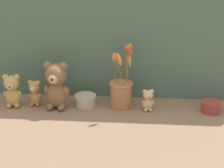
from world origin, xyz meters
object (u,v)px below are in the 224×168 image
object	(u,v)px
teddy_bear_large	(57,84)
decorative_tin_short	(86,100)
teddy_bear_medium	(12,90)
decorative_tin_tall	(211,107)
teddy_bear_small	(35,92)
teddy_bear_tiny	(148,100)
flower_vase	(121,90)

from	to	relation	value
teddy_bear_large	decorative_tin_short	distance (m)	0.18
teddy_bear_large	teddy_bear_medium	world-z (taller)	teddy_bear_large
decorative_tin_short	decorative_tin_tall	bearing A→B (deg)	-2.07
teddy_bear_large	teddy_bear_medium	xyz separation A→B (m)	(-0.23, 0.00, -0.04)
teddy_bear_medium	decorative_tin_short	distance (m)	0.38
teddy_bear_small	teddy_bear_tiny	world-z (taller)	teddy_bear_small
decorative_tin_tall	decorative_tin_short	distance (m)	0.64
flower_vase	decorative_tin_short	bearing A→B (deg)	-178.94
teddy_bear_small	decorative_tin_tall	bearing A→B (deg)	-0.64
teddy_bear_medium	decorative_tin_tall	distance (m)	1.02
teddy_bear_tiny	decorative_tin_tall	distance (m)	0.32
teddy_bear_medium	teddy_bear_small	xyz separation A→B (m)	(0.11, 0.02, -0.02)
teddy_bear_large	decorative_tin_short	world-z (taller)	teddy_bear_large
teddy_bear_large	decorative_tin_tall	distance (m)	0.79
decorative_tin_tall	teddy_bear_large	bearing A→B (deg)	-179.01
teddy_bear_large	flower_vase	distance (m)	0.33
teddy_bear_tiny	decorative_tin_short	world-z (taller)	teddy_bear_tiny
teddy_bear_tiny	decorative_tin_short	distance (m)	0.33
teddy_bear_small	decorative_tin_short	bearing A→B (deg)	2.87
teddy_bear_large	teddy_bear_tiny	distance (m)	0.47
teddy_bear_medium	flower_vase	distance (m)	0.56
teddy_bear_medium	flower_vase	bearing A→B (deg)	3.99
decorative_tin_tall	teddy_bear_medium	bearing A→B (deg)	-179.30
teddy_bear_small	decorative_tin_short	distance (m)	0.27
teddy_bear_small	decorative_tin_short	size ratio (longest dim) A/B	1.21
flower_vase	decorative_tin_tall	xyz separation A→B (m)	(0.45, -0.03, -0.07)
teddy_bear_small	flower_vase	world-z (taller)	flower_vase
teddy_bear_medium	decorative_tin_short	world-z (taller)	teddy_bear_medium
flower_vase	decorative_tin_tall	bearing A→B (deg)	-3.36
teddy_bear_large	decorative_tin_short	bearing A→B (deg)	14.72
teddy_bear_medium	teddy_bear_small	size ratio (longest dim) A/B	1.28
teddy_bear_tiny	decorative_tin_short	bearing A→B (deg)	173.98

